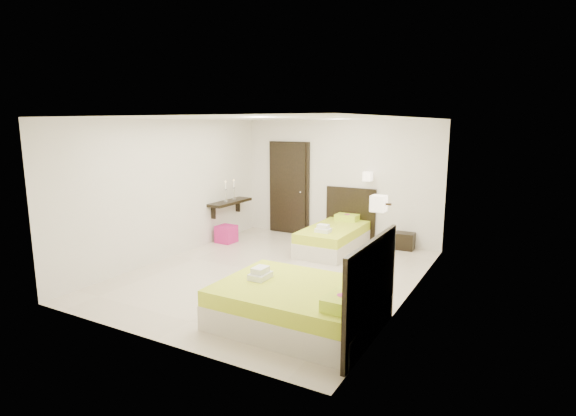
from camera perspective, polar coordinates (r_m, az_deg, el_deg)
The scene contains 7 objects.
floor at distance 7.73m, azimuth -1.74°, elevation -8.34°, with size 5.50×5.50×0.00m, color beige.
bed_single at distance 9.14m, azimuth 6.03°, elevation -3.55°, with size 1.12×1.87×1.54m.
bed_double at distance 5.75m, azimuth 1.91°, elevation -12.05°, with size 1.98×1.69×1.64m.
nightstand at distance 9.45m, azimuth 14.61°, elevation -4.06°, with size 0.38×0.34×0.34m, color black.
ottoman at distance 9.75m, azimuth -7.83°, elevation -3.29°, with size 0.37×0.37×0.37m, color #AA1663.
door at distance 10.35m, azimuth 0.13°, elevation 2.51°, with size 1.02×0.15×2.14m.
console_shelf at distance 9.95m, azimuth -7.40°, elevation 0.72°, with size 0.35×1.20×0.78m.
Camera 1 is at (3.74, -6.28, 2.51)m, focal length 28.00 mm.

